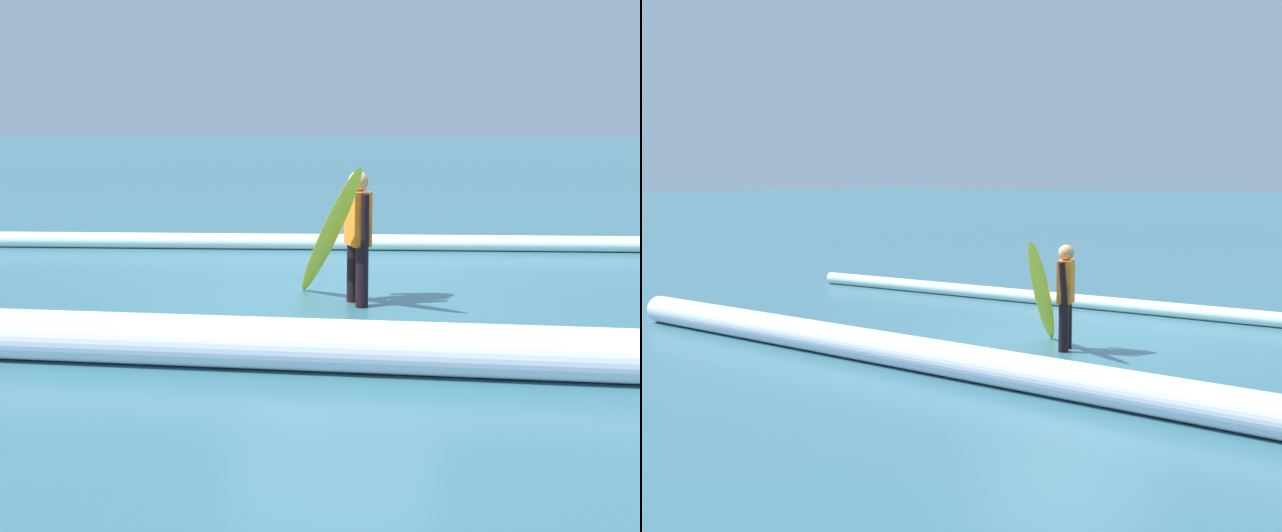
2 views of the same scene
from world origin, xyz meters
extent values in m
plane|color=#346774|center=(0.00, 0.00, 0.00)|extent=(185.30, 185.30, 0.00)
cylinder|color=black|center=(-0.37, 0.53, 0.33)|extent=(0.14, 0.14, 0.66)
cylinder|color=black|center=(-0.26, 0.27, 0.33)|extent=(0.14, 0.14, 0.66)
cube|color=orange|center=(-0.32, 0.40, 0.96)|extent=(0.32, 0.39, 0.59)
sphere|color=tan|center=(-0.32, 0.40, 1.36)|extent=(0.22, 0.22, 0.22)
cylinder|color=black|center=(-0.40, 0.59, 0.96)|extent=(0.09, 0.17, 0.59)
cylinder|color=black|center=(-0.23, 0.20, 0.96)|extent=(0.09, 0.24, 0.59)
ellipsoid|color=yellow|center=(-0.01, 0.53, 0.79)|extent=(0.97, 1.72, 1.60)
ellipsoid|color=blue|center=(-0.01, 0.53, 0.79)|extent=(0.69, 1.34, 1.29)
cylinder|color=white|center=(0.74, -3.23, 0.12)|extent=(14.61, 0.96, 0.25)
cylinder|color=white|center=(-1.85, 2.78, 0.21)|extent=(16.21, 0.83, 0.43)
camera|label=1|loc=(-0.74, 8.79, 2.01)|focal=43.57mm
camera|label=2|loc=(-7.51, 11.35, 2.49)|focal=53.28mm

